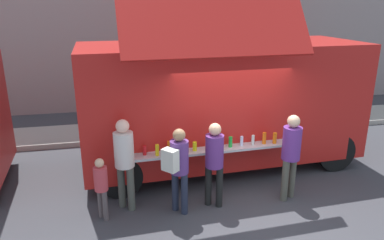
# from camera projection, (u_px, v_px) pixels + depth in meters

# --- Properties ---
(ground_plane) EXTENTS (60.00, 60.00, 0.00)m
(ground_plane) POSITION_uv_depth(u_px,v_px,m) (247.00, 211.00, 6.92)
(ground_plane) COLOR #38383D
(curb_strip) EXTENTS (28.00, 1.60, 0.15)m
(curb_strip) POSITION_uv_depth(u_px,v_px,m) (63.00, 136.00, 10.56)
(curb_strip) COLOR #9E998E
(curb_strip) RESTS_ON ground
(food_truck_main) EXTENTS (6.43, 3.20, 3.84)m
(food_truck_main) POSITION_uv_depth(u_px,v_px,m) (222.00, 101.00, 8.45)
(food_truck_main) COLOR red
(food_truck_main) RESTS_ON ground
(trash_bin) EXTENTS (0.60, 0.60, 0.86)m
(trash_bin) POSITION_uv_depth(u_px,v_px,m) (333.00, 110.00, 11.85)
(trash_bin) COLOR #2E5B35
(trash_bin) RESTS_ON ground
(customer_front_ordering) EXTENTS (0.34, 0.34, 1.68)m
(customer_front_ordering) POSITION_uv_depth(u_px,v_px,m) (214.00, 158.00, 6.81)
(customer_front_ordering) COLOR black
(customer_front_ordering) RESTS_ON ground
(customer_mid_with_backpack) EXTENTS (0.52, 0.50, 1.65)m
(customer_mid_with_backpack) POSITION_uv_depth(u_px,v_px,m) (178.00, 163.00, 6.56)
(customer_mid_with_backpack) COLOR #202537
(customer_mid_with_backpack) RESTS_ON ground
(customer_rear_waiting) EXTENTS (0.36, 0.36, 1.78)m
(customer_rear_waiting) POSITION_uv_depth(u_px,v_px,m) (124.00, 157.00, 6.70)
(customer_rear_waiting) COLOR #484A41
(customer_rear_waiting) RESTS_ON ground
(customer_extra_browsing) EXTENTS (0.36, 0.36, 1.75)m
(customer_extra_browsing) POSITION_uv_depth(u_px,v_px,m) (291.00, 150.00, 7.05)
(customer_extra_browsing) COLOR #4A483E
(customer_extra_browsing) RESTS_ON ground
(child_near_queue) EXTENTS (0.24, 0.24, 1.19)m
(child_near_queue) POSITION_uv_depth(u_px,v_px,m) (101.00, 184.00, 6.46)
(child_near_queue) COLOR #504445
(child_near_queue) RESTS_ON ground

